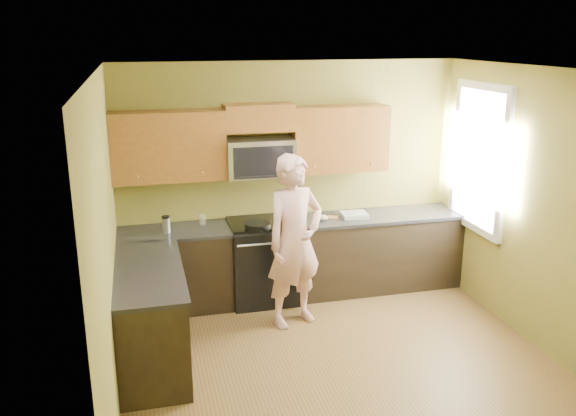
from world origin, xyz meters
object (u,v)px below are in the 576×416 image
object	(u,v)px
microwave	(260,176)
butter_tub	(298,223)
travel_mug	(167,232)
woman	(295,241)
stove	(263,261)
frying_pan	(258,228)

from	to	relation	value
microwave	butter_tub	size ratio (longest dim) A/B	6.29
travel_mug	butter_tub	bearing A→B (deg)	-0.73
woman	travel_mug	world-z (taller)	woman
microwave	travel_mug	xyz separation A→B (m)	(-1.07, -0.16, -0.53)
butter_tub	travel_mug	xyz separation A→B (m)	(-1.47, 0.02, 0.00)
microwave	travel_mug	world-z (taller)	microwave
stove	microwave	bearing A→B (deg)	90.00
frying_pan	travel_mug	size ratio (longest dim) A/B	2.69
woman	travel_mug	distance (m)	1.41
woman	frying_pan	size ratio (longest dim) A/B	3.67
frying_pan	travel_mug	xyz separation A→B (m)	(-0.97, 0.19, -0.03)
stove	microwave	xyz separation A→B (m)	(0.00, 0.12, 0.97)
woman	travel_mug	xyz separation A→B (m)	(-1.27, 0.61, 0.00)
woman	frying_pan	world-z (taller)	woman
woman	frying_pan	distance (m)	0.52
travel_mug	microwave	bearing A→B (deg)	8.75
microwave	frying_pan	xyz separation A→B (m)	(-0.10, -0.35, -0.50)
microwave	stove	bearing A→B (deg)	-90.00
woman	microwave	bearing A→B (deg)	84.24
stove	frying_pan	world-z (taller)	frying_pan
frying_pan	butter_tub	distance (m)	0.53
frying_pan	travel_mug	bearing A→B (deg)	157.85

